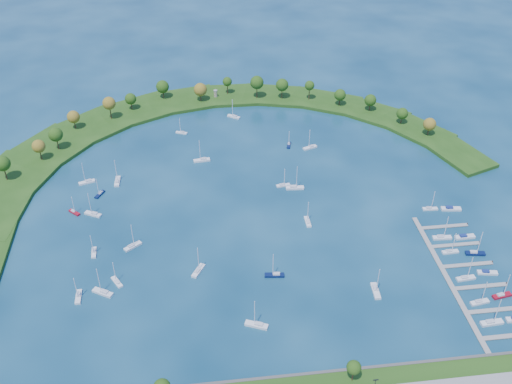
{
  "coord_description": "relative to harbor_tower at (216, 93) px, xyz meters",
  "views": [
    {
      "loc": [
        -23.71,
        -230.33,
        174.87
      ],
      "look_at": [
        5.0,
        5.0,
        4.0
      ],
      "focal_mm": 41.46,
      "sensor_mm": 36.0,
      "label": 1
    }
  ],
  "objects": [
    {
      "name": "docked_boat_5",
      "position": [
        103.76,
        -175.72,
        -3.74
      ],
      "size": [
        8.73,
        3.77,
        1.72
      ],
      "rotation": [
        0.0,
        0.0,
        -0.17
      ],
      "color": "white",
      "rests_on": "ground"
    },
    {
      "name": "moored_boat_17",
      "position": [
        -56.79,
        -87.73,
        -3.43
      ],
      "size": [
        2.85,
        9.03,
        13.13
      ],
      "rotation": [
        0.0,
        0.0,
        1.53
      ],
      "color": "white",
      "rests_on": "ground"
    },
    {
      "name": "moored_boat_1",
      "position": [
        -52.02,
        -162.4,
        -3.49
      ],
      "size": [
        5.52,
        7.54,
        10.99
      ],
      "rotation": [
        0.0,
        0.0,
        2.09
      ],
      "color": "white",
      "rests_on": "ground"
    },
    {
      "name": "moored_boat_3",
      "position": [
        53.62,
        -180.45,
        -3.42
      ],
      "size": [
        3.09,
        9.22,
        13.36
      ],
      "rotation": [
        0.0,
        0.0,
        4.65
      ],
      "color": "white",
      "rests_on": "ground"
    },
    {
      "name": "moored_boat_12",
      "position": [
        -12.36,
        -72.58,
        -3.43
      ],
      "size": [
        9.21,
        3.4,
        13.23
      ],
      "rotation": [
        0.0,
        0.0,
        3.24
      ],
      "color": "white",
      "rests_on": "ground"
    },
    {
      "name": "moored_boat_14",
      "position": [
        -46.56,
        -140.29,
        -3.45
      ],
      "size": [
        8.14,
        6.89,
        12.34
      ],
      "rotation": [
        0.0,
        0.0,
        0.64
      ],
      "color": "white",
      "rests_on": "ground"
    },
    {
      "name": "docked_boat_4",
      "position": [
        93.3,
        -177.89,
        -3.46
      ],
      "size": [
        8.36,
        3.03,
        12.03
      ],
      "rotation": [
        0.0,
        0.0,
        0.09
      ],
      "color": "white",
      "rests_on": "ground"
    },
    {
      "name": "docked_boat_7",
      "position": [
        103.79,
        -163.37,
        -3.44
      ],
      "size": [
        8.85,
        3.73,
        12.62
      ],
      "rotation": [
        0.0,
        0.0,
        -0.16
      ],
      "color": "#0A163E",
      "rests_on": "ground"
    },
    {
      "name": "docked_boat_10",
      "position": [
        95.72,
        -129.68,
        -3.5
      ],
      "size": [
        7.41,
        2.47,
        10.73
      ],
      "rotation": [
        0.0,
        0.0,
        -0.06
      ],
      "color": "white",
      "rests_on": "ground"
    },
    {
      "name": "docked_boat_3",
      "position": [
        103.8,
        -189.25,
        -3.46
      ],
      "size": [
        8.4,
        3.55,
        11.96
      ],
      "rotation": [
        0.0,
        0.0,
        0.16
      ],
      "color": "maroon",
      "rests_on": "ground"
    },
    {
      "name": "docked_boat_6",
      "position": [
        93.31,
        -161.05,
        -3.49
      ],
      "size": [
        7.51,
        2.35,
        10.93
      ],
      "rotation": [
        0.0,
        0.0,
        0.04
      ],
      "color": "white",
      "rests_on": "ground"
    },
    {
      "name": "harbor_tower",
      "position": [
        0.0,
        0.0,
        0.0
      ],
      "size": [
        2.6,
        2.6,
        4.63
      ],
      "color": "gray",
      "rests_on": "breakwater"
    },
    {
      "name": "moored_boat_18",
      "position": [
        -72.43,
        -86.36,
        -3.46
      ],
      "size": [
        8.65,
        4.73,
        12.25
      ],
      "rotation": [
        0.0,
        0.0,
        3.45
      ],
      "color": "white",
      "rests_on": "ground"
    },
    {
      "name": "docked_boat_9",
      "position": [
        103.75,
        -152.13,
        -3.68
      ],
      "size": [
        9.31,
        2.88,
        1.88
      ],
      "rotation": [
        0.0,
        0.0,
        0.03
      ],
      "color": "white",
      "rests_on": "ground"
    },
    {
      "name": "moored_boat_10",
      "position": [
        37.44,
        -62.47,
        -3.52
      ],
      "size": [
        3.51,
        6.87,
        9.73
      ],
      "rotation": [
        0.0,
        0.0,
        4.45
      ],
      "color": "#0A163E",
      "rests_on": "ground"
    },
    {
      "name": "docked_boat_11",
      "position": [
        105.64,
        -131.07,
        -3.65
      ],
      "size": [
        9.82,
        3.87,
        1.95
      ],
      "rotation": [
        0.0,
        0.0,
        -0.13
      ],
      "color": "white",
      "rests_on": "ground"
    },
    {
      "name": "moored_boat_5",
      "position": [
        3.01,
        -192.69,
        -3.42
      ],
      "size": [
        9.29,
        5.85,
        13.26
      ],
      "rotation": [
        0.0,
        0.0,
        2.74
      ],
      "color": "white",
      "rests_on": "ground"
    },
    {
      "name": "moored_boat_9",
      "position": [
        -75.74,
        -111.58,
        -3.52
      ],
      "size": [
        6.14,
        6.01,
        9.87
      ],
      "rotation": [
        0.0,
        0.0,
        5.52
      ],
      "color": "maroon",
      "rests_on": "ground"
    },
    {
      "name": "moored_boat_8",
      "position": [
        -64.85,
        -97.91,
        -3.51
      ],
      "size": [
        5.05,
        7.04,
        10.23
      ],
      "rotation": [
        0.0,
        0.0,
        4.21
      ],
      "color": "#0A163E",
      "rests_on": "ground"
    },
    {
      "name": "moored_boat_7",
      "position": [
        9.39,
        -25.47,
        -3.46
      ],
      "size": [
        8.05,
        6.59,
        12.07
      ],
      "rotation": [
        0.0,
        0.0,
        2.53
      ],
      "color": "white",
      "rests_on": "ground"
    },
    {
      "name": "breakwater",
      "position": [
        -38.55,
        -66.71,
        -3.38
      ],
      "size": [
        286.74,
        247.64,
        2.0
      ],
      "color": "#204612",
      "rests_on": "ground"
    },
    {
      "name": "dock_system",
      "position": [
        93.08,
        -176.42,
        -4.02
      ],
      "size": [
        24.28,
        82.0,
        1.6
      ],
      "color": "gray",
      "rests_on": "ground"
    },
    {
      "name": "moored_boat_13",
      "position": [
        34.67,
        -132.48,
        -3.48
      ],
      "size": [
        2.21,
        7.85,
        11.53
      ],
      "rotation": [
        0.0,
        0.0,
        1.57
      ],
      "color": "white",
      "rests_on": "ground"
    },
    {
      "name": "moored_boat_2",
      "position": [
        27.89,
        -101.4,
        -3.5
      ],
      "size": [
        7.29,
        2.89,
        10.43
      ],
      "rotation": [
        0.0,
        0.0,
        6.41
      ],
      "color": "white",
      "rests_on": "ground"
    },
    {
      "name": "docked_boat_2",
      "position": [
        93.31,
        -191.63,
        -3.48
      ],
      "size": [
        8.11,
        3.33,
        11.57
      ],
      "rotation": [
        0.0,
        0.0,
        0.15
      ],
      "color": "white",
      "rests_on": "ground"
    },
    {
      "name": "moored_boat_16",
      "position": [
        -63.41,
        -142.34,
        -3.5
      ],
      "size": [
        2.45,
        7.29,
        10.56
      ],
      "rotation": [
        0.0,
        0.0,
        4.77
      ],
      "color": "white",
      "rests_on": "ground"
    },
    {
      "name": "moored_boat_6",
      "position": [
        -18.06,
        -159.78,
        -3.44
      ],
      "size": [
        6.4,
        8.69,
        12.69
      ],
      "rotation": [
        0.0,
        0.0,
        1.05
      ],
      "color": "white",
      "rests_on": "ground"
    },
    {
      "name": "moored_boat_21",
      "position": [
        48.85,
        -66.67,
        -3.46
      ],
      "size": [
        8.54,
        4.98,
        12.13
      ],
      "rotation": [
        0.0,
        0.0,
        3.49
      ],
      "color": "white",
      "rests_on": "ground"
    },
    {
      "name": "moored_boat_11",
      "position": [
        -66.51,
        -114.29,
        -3.44
      ],
      "size": [
        8.68,
        6.2,
        12.61
      ],
      "rotation": [
        0.0,
        0.0,
        2.64
      ],
      "color": "white",
      "rests_on": "ground"
    },
    {
      "name": "moored_boat_0",
      "position": [
        -66.91,
        -169.03,
        -3.48
      ],
      "size": [
        2.31,
        7.86,
        11.5
      ],
      "rotation": [
        0.0,
        0.0,
        4.73
      ],
      "color": "white",
      "rests_on": "ground"
    },
    {
      "name": "moored_boat_19",
      "position": [
        -57.26,
        -167.91,
        -3.42
      ],
      "size": [
        9.04,
        6.85,
        13.28
      ],
      "rotation": [
        0.0,
        0.0,
        2.6
      ],
      "color": "white",
      "rests_on": "ground"
    },
    {
      "name": "moored_boat_15",
      "position": [
        13.89,
        -166.29,
        -3.46
      ],
      "size": [
        8.51,
        3.28,
        12.2
      ],
      "rotation": [
        0.0,
        0.0,
        3.02
      ],
      "color": "#0A163E",
      "rests_on": "ground"
    },
    {
      "name": "breakwater_trees",
      "position": [
        -6.61,
        -27.81,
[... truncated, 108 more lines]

